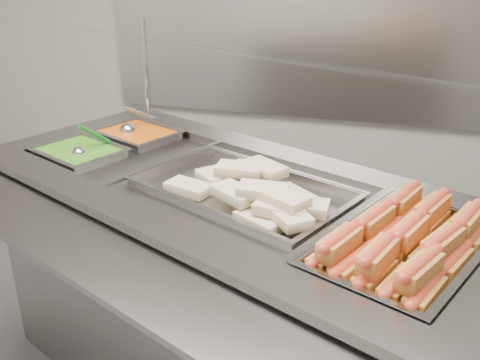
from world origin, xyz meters
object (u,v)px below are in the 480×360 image
(sneeze_guard, at_px, (271,63))
(ladle, at_px, (129,130))
(serving_spoon, at_px, (82,150))
(steam_counter, at_px, (230,295))
(pan_hotdogs, at_px, (404,257))
(pan_wraps, at_px, (242,194))

(sneeze_guard, distance_m, ladle, 0.80)
(sneeze_guard, relative_size, serving_spoon, 9.74)
(steam_counter, height_order, sneeze_guard, sneeze_guard)
(pan_hotdogs, bearing_deg, pan_wraps, 155.85)
(sneeze_guard, height_order, pan_wraps, sneeze_guard)
(sneeze_guard, distance_m, serving_spoon, 0.82)
(steam_counter, xyz_separation_m, pan_hotdogs, (0.59, -0.26, 0.42))
(sneeze_guard, bearing_deg, ladle, 163.17)
(steam_counter, relative_size, pan_wraps, 2.62)
(ladle, relative_size, serving_spoon, 1.12)
(pan_hotdogs, relative_size, pan_wraps, 0.82)
(steam_counter, xyz_separation_m, sneeze_guard, (0.09, 0.21, 0.84))
(pan_wraps, distance_m, ladle, 0.78)
(pan_wraps, bearing_deg, pan_hotdogs, -24.15)
(ladle, distance_m, serving_spoon, 0.30)
(sneeze_guard, bearing_deg, pan_hotdogs, -43.43)
(pan_hotdogs, distance_m, ladle, 1.35)
(sneeze_guard, relative_size, ladle, 8.73)
(steam_counter, xyz_separation_m, pan_wraps, (0.06, -0.03, 0.44))
(pan_wraps, bearing_deg, serving_spoon, 168.37)
(pan_hotdogs, height_order, ladle, ladle)
(steam_counter, distance_m, ladle, 0.86)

